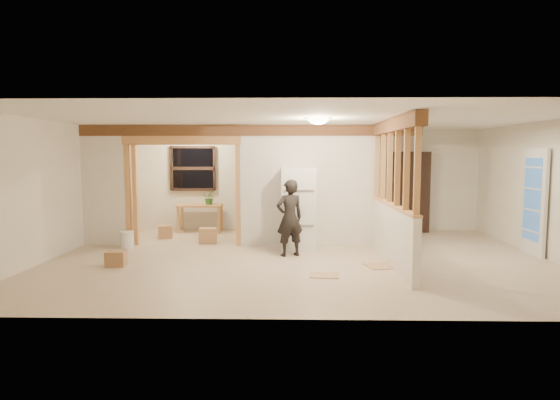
{
  "coord_description": "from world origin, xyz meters",
  "views": [
    {
      "loc": [
        -0.17,
        -8.45,
        1.87
      ],
      "look_at": [
        -0.36,
        0.4,
        1.03
      ],
      "focal_mm": 30.0,
      "sensor_mm": 36.0,
      "label": 1
    }
  ],
  "objects_px": {
    "refrigerator": "(299,208)",
    "bookshelf": "(408,192)",
    "work_table": "(200,218)",
    "shop_vac": "(121,221)",
    "woman": "(290,218)"
  },
  "relations": [
    {
      "from": "refrigerator",
      "to": "woman",
      "type": "distance_m",
      "value": 0.69
    },
    {
      "from": "woman",
      "to": "shop_vac",
      "type": "height_order",
      "value": "woman"
    },
    {
      "from": "refrigerator",
      "to": "bookshelf",
      "type": "relative_size",
      "value": 0.83
    },
    {
      "from": "refrigerator",
      "to": "work_table",
      "type": "distance_m",
      "value": 3.18
    },
    {
      "from": "work_table",
      "to": "bookshelf",
      "type": "xyz_separation_m",
      "value": [
        5.1,
        0.15,
        0.64
      ]
    },
    {
      "from": "refrigerator",
      "to": "shop_vac",
      "type": "bearing_deg",
      "value": 157.98
    },
    {
      "from": "shop_vac",
      "to": "bookshelf",
      "type": "distance_m",
      "value": 6.97
    },
    {
      "from": "refrigerator",
      "to": "bookshelf",
      "type": "distance_m",
      "value": 3.51
    },
    {
      "from": "refrigerator",
      "to": "woman",
      "type": "relative_size",
      "value": 1.14
    },
    {
      "from": "bookshelf",
      "to": "work_table",
      "type": "bearing_deg",
      "value": -178.33
    },
    {
      "from": "work_table",
      "to": "refrigerator",
      "type": "bearing_deg",
      "value": -41.85
    },
    {
      "from": "shop_vac",
      "to": "bookshelf",
      "type": "xyz_separation_m",
      "value": [
        6.92,
        0.51,
        0.67
      ]
    },
    {
      "from": "work_table",
      "to": "woman",
      "type": "bearing_deg",
      "value": -51.97
    },
    {
      "from": "woman",
      "to": "shop_vac",
      "type": "bearing_deg",
      "value": -53.59
    },
    {
      "from": "bookshelf",
      "to": "woman",
      "type": "bearing_deg",
      "value": -135.42
    }
  ]
}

